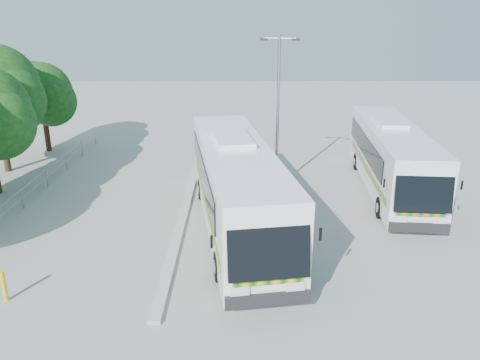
{
  "coord_description": "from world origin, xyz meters",
  "views": [
    {
      "loc": [
        0.18,
        -17.64,
        8.6
      ],
      "look_at": [
        0.3,
        1.77,
        1.85
      ],
      "focal_mm": 35.0,
      "sensor_mm": 36.0,
      "label": 1
    }
  ],
  "objects_px": {
    "lamppost": "(278,107)",
    "bollard": "(4,286)",
    "coach_adjacent": "(391,156)",
    "tree_far_e": "(42,94)",
    "coach_main": "(236,185)"
  },
  "relations": [
    {
      "from": "lamppost",
      "to": "bollard",
      "type": "distance_m",
      "value": 14.61
    },
    {
      "from": "coach_main",
      "to": "bollard",
      "type": "relative_size",
      "value": 12.52
    },
    {
      "from": "bollard",
      "to": "coach_main",
      "type": "bearing_deg",
      "value": 36.44
    },
    {
      "from": "coach_main",
      "to": "lamppost",
      "type": "distance_m",
      "value": 5.91
    },
    {
      "from": "tree_far_e",
      "to": "bollard",
      "type": "height_order",
      "value": "tree_far_e"
    },
    {
      "from": "tree_far_e",
      "to": "lamppost",
      "type": "height_order",
      "value": "lamppost"
    },
    {
      "from": "coach_adjacent",
      "to": "bollard",
      "type": "xyz_separation_m",
      "value": [
        -15.36,
        -10.19,
        -1.31
      ]
    },
    {
      "from": "coach_main",
      "to": "tree_far_e",
      "type": "bearing_deg",
      "value": 127.02
    },
    {
      "from": "tree_far_e",
      "to": "coach_adjacent",
      "type": "distance_m",
      "value": 22.25
    },
    {
      "from": "tree_far_e",
      "to": "coach_adjacent",
      "type": "relative_size",
      "value": 0.48
    },
    {
      "from": "coach_adjacent",
      "to": "bollard",
      "type": "relative_size",
      "value": 11.55
    },
    {
      "from": "tree_far_e",
      "to": "bollard",
      "type": "distance_m",
      "value": 19.07
    },
    {
      "from": "tree_far_e",
      "to": "coach_main",
      "type": "height_order",
      "value": "tree_far_e"
    },
    {
      "from": "coach_main",
      "to": "coach_adjacent",
      "type": "height_order",
      "value": "coach_main"
    },
    {
      "from": "coach_main",
      "to": "bollard",
      "type": "height_order",
      "value": "coach_main"
    }
  ]
}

